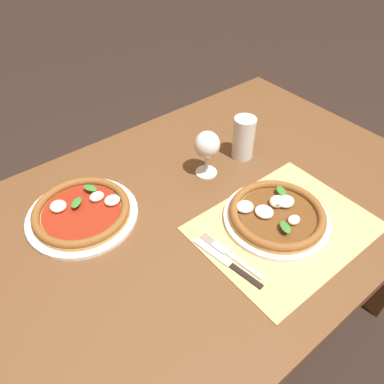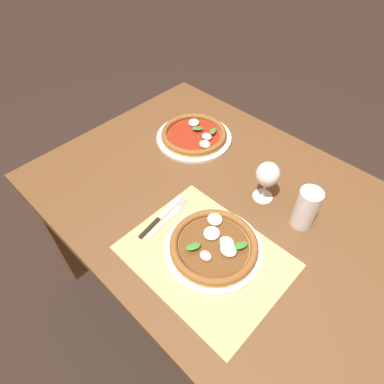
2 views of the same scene
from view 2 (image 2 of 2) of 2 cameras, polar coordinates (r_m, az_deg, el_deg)
ground_plane at (r=1.74m, az=4.41°, el=-17.94°), size 24.00×24.00×0.00m
dining_table at (r=1.19m, az=6.18°, el=-4.98°), size 1.39×0.95×0.74m
paper_placemat at (r=0.98m, az=2.44°, el=-11.34°), size 0.47×0.36×0.00m
pizza_near at (r=0.98m, az=3.94°, el=-9.48°), size 0.30×0.30×0.05m
pizza_far at (r=1.35m, az=0.40°, el=10.09°), size 0.31×0.31×0.05m
wine_glass at (r=1.08m, az=13.28°, el=2.84°), size 0.08×0.08×0.16m
pint_glass at (r=1.06m, az=19.56°, el=-2.82°), size 0.07×0.07×0.15m
fork at (r=1.06m, az=-4.16°, el=-4.58°), size 0.04×0.20×0.00m
knife at (r=1.07m, az=-5.41°, el=-4.25°), size 0.05×0.22×0.01m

